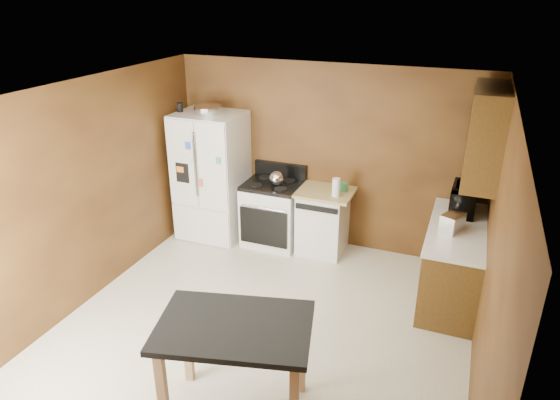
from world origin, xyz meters
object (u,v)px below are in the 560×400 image
Objects in this scene: dishwasher at (323,221)px; island at (235,339)px; pen_cup at (180,107)px; gas_range at (273,212)px; kettle at (276,179)px; toaster at (452,222)px; microwave at (464,200)px; green_canister at (344,187)px; refrigerator at (212,176)px; roasting_pan at (208,110)px; paper_towel at (336,187)px.

island is at bearing -86.74° from dishwasher.
pen_cup is at bearing 127.62° from island.
kettle is at bearing -36.04° from gas_range.
kettle is 0.55m from gas_range.
toaster is 0.58m from microwave.
green_canister is 0.06× the size of refrigerator.
roasting_pan reaches higher than dishwasher.
roasting_pan is at bearing -177.45° from dishwasher.
paper_towel is at bearing -175.35° from toaster.
kettle is 0.37× the size of microwave.
kettle is 0.14× the size of island.
paper_towel is at bearing 0.78° from pen_cup.
microwave is at bearing 105.34° from toaster.
roasting_pan is at bearing 179.49° from kettle.
gas_range is (-0.91, 0.09, -0.55)m from paper_towel.
roasting_pan reaches higher than gas_range.
dishwasher is at bearing 4.14° from pen_cup.
pen_cup is 3.76m from island.
toaster is at bearing -9.50° from roasting_pan.
roasting_pan is 1.92× the size of kettle.
green_canister is 1.50m from microwave.
gas_range is at bearing 174.26° from paper_towel.
paper_towel is 0.13× the size of refrigerator.
kettle is 3.03m from island.
island is at bearing -74.43° from kettle.
kettle is 1.75× the size of green_canister.
island reaches higher than dishwasher.
island is (-0.07, -3.08, -0.18)m from green_canister.
pen_cup is at bearing 93.46° from microwave.
paper_towel is at bearing -30.89° from dishwasher.
dishwasher is (1.63, 0.07, -1.40)m from roasting_pan.
paper_towel is 2.11× the size of green_canister.
refrigerator is 1.64× the size of gas_range.
pen_cup is at bearing -177.32° from kettle.
green_canister is 0.21× the size of microwave.
paper_towel is 1.54m from toaster.
pen_cup reaches higher than dishwasher.
microwave reaches higher than dishwasher.
microwave is 0.60× the size of dishwasher.
pen_cup is 2.46m from green_canister.
roasting_pan is 0.27× the size of island.
gas_range is 1.24× the size of dishwasher.
paper_towel is 0.27× the size of dishwasher.
refrigerator is 3.42m from island.
island is (0.89, -2.97, 0.31)m from gas_range.
refrigerator is at bearing -76.64° from roasting_pan.
refrigerator is (-3.28, 0.54, -0.10)m from toaster.
roasting_pan is 1.37× the size of toaster.
refrigerator is (-1.87, -0.17, -0.05)m from green_canister.
green_canister is (1.88, 0.16, -0.90)m from roasting_pan.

